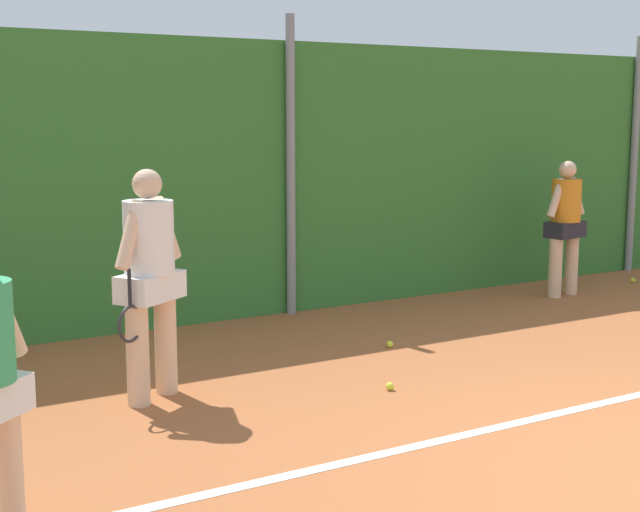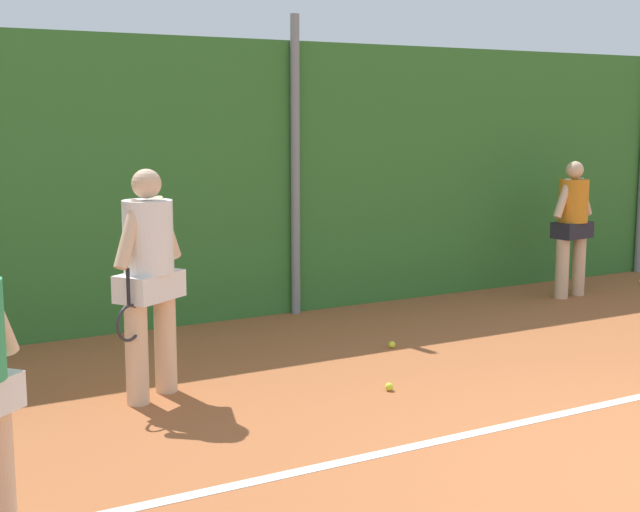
{
  "view_description": "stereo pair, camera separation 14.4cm",
  "coord_description": "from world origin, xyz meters",
  "px_view_note": "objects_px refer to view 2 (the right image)",
  "views": [
    {
      "loc": [
        -4.66,
        -3.13,
        2.19
      ],
      "look_at": [
        -1.0,
        3.08,
        1.04
      ],
      "focal_mm": 50.23,
      "sensor_mm": 36.0,
      "label": 1
    },
    {
      "loc": [
        -4.53,
        -3.2,
        2.19
      ],
      "look_at": [
        -1.0,
        3.08,
        1.04
      ],
      "focal_mm": 50.23,
      "sensor_mm": 36.0,
      "label": 2
    }
  ],
  "objects_px": {
    "player_backcourt_far": "(572,221)",
    "tennis_ball_4": "(392,345)",
    "player_midcourt": "(149,272)",
    "tennis_ball_2": "(389,387)"
  },
  "relations": [
    {
      "from": "player_midcourt",
      "to": "tennis_ball_4",
      "type": "distance_m",
      "value": 2.67
    },
    {
      "from": "tennis_ball_4",
      "to": "player_midcourt",
      "type": "bearing_deg",
      "value": -172.4
    },
    {
      "from": "player_midcourt",
      "to": "player_backcourt_far",
      "type": "height_order",
      "value": "player_midcourt"
    },
    {
      "from": "player_backcourt_far",
      "to": "tennis_ball_4",
      "type": "relative_size",
      "value": 24.82
    },
    {
      "from": "player_midcourt",
      "to": "tennis_ball_4",
      "type": "xyz_separation_m",
      "value": [
        2.47,
        0.33,
        -0.97
      ]
    },
    {
      "from": "player_midcourt",
      "to": "tennis_ball_2",
      "type": "xyz_separation_m",
      "value": [
        1.71,
        -0.76,
        -0.97
      ]
    },
    {
      "from": "player_midcourt",
      "to": "tennis_ball_4",
      "type": "height_order",
      "value": "player_midcourt"
    },
    {
      "from": "player_backcourt_far",
      "to": "tennis_ball_2",
      "type": "bearing_deg",
      "value": -161.1
    },
    {
      "from": "player_backcourt_far",
      "to": "tennis_ball_4",
      "type": "xyz_separation_m",
      "value": [
        -3.24,
        -0.96,
        -0.89
      ]
    },
    {
      "from": "tennis_ball_2",
      "to": "player_midcourt",
      "type": "bearing_deg",
      "value": 155.89
    }
  ]
}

